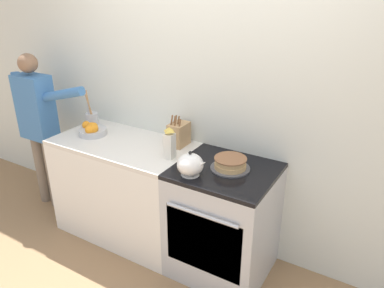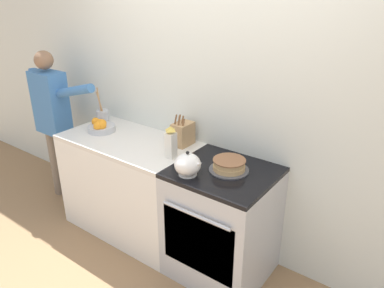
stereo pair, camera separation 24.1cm
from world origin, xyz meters
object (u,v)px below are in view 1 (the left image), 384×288
Objects in this scene: stove_range at (223,221)px; knife_block at (179,134)px; utensil_crock at (92,119)px; tea_kettle at (191,165)px; fruit_bowl at (92,130)px; person_baker at (38,120)px; layer_cake at (230,164)px; milk_carton at (170,144)px.

knife_block is (-0.51, 0.19, 0.54)m from stove_range.
stove_range is 2.58× the size of utensil_crock.
fruit_bowl is (-1.09, 0.18, -0.03)m from tea_kettle.
person_baker is at bearing -170.92° from knife_block.
person_baker is (-0.67, -0.02, -0.03)m from fruit_bowl.
knife_block is at bearing 162.81° from layer_cake.
stove_range is at bearing -20.71° from knife_block.
knife_block is 0.78m from fruit_bowl.
milk_carton reaches higher than fruit_bowl.
fruit_bowl is at bearing 177.40° from milk_carton.
knife_block reaches higher than stove_range.
person_baker reaches higher than knife_block.
person_baker is (-1.50, 0.01, -0.10)m from milk_carton.
knife_block reaches higher than fruit_bowl.
utensil_crock is 1.37× the size of milk_carton.
milk_carton is (-0.44, -0.05, 0.56)m from stove_range.
tea_kettle is 1.11m from fruit_bowl.
person_baker is at bearing -178.97° from stove_range.
stove_range is 0.58× the size of person_baker.
utensil_crock is 0.22m from fruit_bowl.
tea_kettle reaches higher than stove_range.
tea_kettle is 1.77m from person_baker.
tea_kettle is 0.89× the size of milk_carton.
utensil_crock is at bearing 9.13° from person_baker.
knife_block is at bearing 159.29° from stove_range.
utensil_crock is 1.00m from milk_carton.
tea_kettle is 0.52m from knife_block.
milk_carton is at bearing -73.03° from knife_block.
knife_block is at bearing 106.97° from milk_carton.
layer_cake is 0.48m from milk_carton.
layer_cake reaches higher than stove_range.
milk_carton is at bearing 151.51° from tea_kettle.
layer_cake is at bearing -8.22° from person_baker.
person_baker reaches higher than fruit_bowl.
fruit_bowl is at bearing -7.99° from person_baker.
fruit_bowl is at bearing -45.71° from utensil_crock.
fruit_bowl is at bearing 170.53° from tea_kettle.
knife_block reaches higher than milk_carton.
stove_range is at bearing 6.38° from milk_carton.
layer_cake is at bearing 44.95° from stove_range.
layer_cake is at bearing -17.19° from knife_block.
person_baker reaches higher than tea_kettle.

